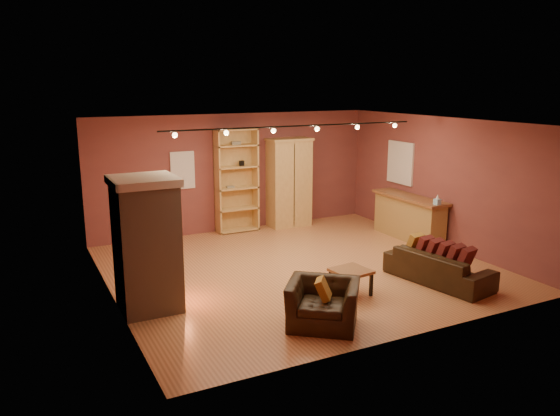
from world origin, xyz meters
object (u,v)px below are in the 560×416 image
fireplace (147,244)px  coffee_table (351,273)px  bar_counter (409,217)px  armoire (289,182)px  armchair (323,296)px  bookcase (236,180)px  loveseat (439,261)px

fireplace → coffee_table: (3.17, -0.95, -0.68)m
bar_counter → armoire: bearing=129.4°
coffee_table → armchair: bearing=-141.9°
armchair → bar_counter: bearing=74.6°
bookcase → armchair: 5.61m
bar_counter → coffee_table: size_ratio=3.22×
fireplace → armchair: 2.84m
armoire → coffee_table: bearing=-104.7°
bookcase → armchair: bookcase is taller
fireplace → bookcase: bookcase is taller
bar_counter → loveseat: bearing=-118.7°
armoire → armchair: 5.82m
armoire → loveseat: size_ratio=1.08×
bar_counter → armchair: 5.11m
armoire → bar_counter: size_ratio=1.05×
bar_counter → armchair: size_ratio=1.71×
fireplace → armoire: armoire is taller
bar_counter → loveseat: 2.79m
loveseat → coffee_table: size_ratio=3.12×
armoire → bar_counter: 3.03m
armchair → loveseat: bearing=50.2°
fireplace → armchair: size_ratio=1.74×
fireplace → loveseat: size_ratio=1.05×
coffee_table → bookcase: bearing=92.2°
fireplace → armoire: (4.35, 3.57, 0.04)m
bookcase → bar_counter: bookcase is taller
loveseat → armchair: bearing=91.4°
armoire → loveseat: bearing=-83.4°
armoire → armchair: bearing=-112.6°
armoire → coffee_table: size_ratio=3.38×
bar_counter → loveseat: size_ratio=1.03×
loveseat → coffee_table: (-1.73, 0.22, -0.02)m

